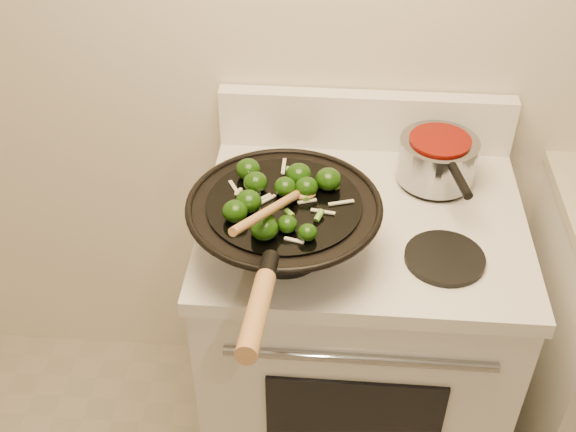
{
  "coord_description": "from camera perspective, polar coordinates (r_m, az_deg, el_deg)",
  "views": [
    {
      "loc": [
        -0.28,
        -0.19,
        2.02
      ],
      "look_at": [
        -0.38,
        1.01,
        1.04
      ],
      "focal_mm": 45.0,
      "sensor_mm": 36.0,
      "label": 1
    }
  ],
  "objects": [
    {
      "name": "stove",
      "position": [
        2.07,
        5.16,
        -9.55
      ],
      "size": [
        0.78,
        0.67,
        1.08
      ],
      "color": "white",
      "rests_on": "ground"
    },
    {
      "name": "stirfry",
      "position": [
        1.53,
        -0.93,
        1.58
      ],
      "size": [
        0.28,
        0.3,
        0.05
      ],
      "color": "#143708",
      "rests_on": "wok"
    },
    {
      "name": "wooden_spoon",
      "position": [
        1.49,
        -0.39,
        1.13
      ],
      "size": [
        0.16,
        0.31,
        0.12
      ],
      "color": "#AB7743",
      "rests_on": "wok"
    },
    {
      "name": "saucepan",
      "position": [
        1.84,
        11.75,
        4.45
      ],
      "size": [
        0.2,
        0.31,
        0.12
      ],
      "color": "gray",
      "rests_on": "stove"
    },
    {
      "name": "wok",
      "position": [
        1.58,
        -0.33,
        -0.69
      ],
      "size": [
        0.43,
        0.71,
        0.23
      ],
      "color": "black",
      "rests_on": "stove"
    }
  ]
}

